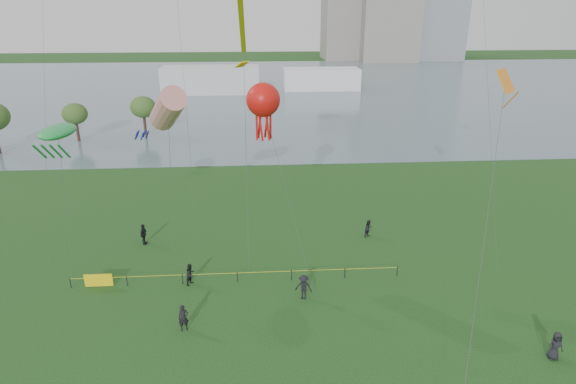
{
  "coord_description": "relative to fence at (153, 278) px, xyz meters",
  "views": [
    {
      "loc": [
        -1.94,
        -18.46,
        19.13
      ],
      "look_at": [
        0.0,
        10.0,
        8.0
      ],
      "focal_mm": 30.0,
      "sensor_mm": 36.0,
      "label": 1
    }
  ],
  "objects": [
    {
      "name": "spectator_d",
      "position": [
        24.61,
        -9.54,
        0.33
      ],
      "size": [
        0.88,
        0.58,
        1.77
      ],
      "primitive_type": "imported",
      "rotation": [
        0.0,
        0.0,
        0.02
      ],
      "color": "black",
      "rests_on": "ground_plane"
    },
    {
      "name": "building_mid",
      "position": [
        55.7,
        149.55,
        18.45
      ],
      "size": [
        20.0,
        20.0,
        38.0
      ],
      "primitive_type": "cube",
      "color": "gray",
      "rests_on": "ground_plane"
    },
    {
      "name": "spectator_b",
      "position": [
        10.78,
        -2.48,
        0.36
      ],
      "size": [
        1.33,
        0.98,
        1.83
      ],
      "primitive_type": "imported",
      "rotation": [
        0.0,
        0.0,
        -0.28
      ],
      "color": "black",
      "rests_on": "ground_plane"
    },
    {
      "name": "building_low",
      "position": [
        41.7,
        155.55,
        13.45
      ],
      "size": [
        16.0,
        18.0,
        28.0
      ],
      "primitive_type": "cube",
      "color": "gray",
      "rests_on": "ground_plane"
    },
    {
      "name": "fence",
      "position": [
        0.0,
        0.0,
        0.0
      ],
      "size": [
        24.07,
        0.07,
        1.05
      ],
      "color": "black",
      "rests_on": "ground_plane"
    },
    {
      "name": "spectator_a",
      "position": [
        2.74,
        -0.06,
        0.26
      ],
      "size": [
        0.95,
        1.01,
        1.64
      ],
      "primitive_type": "imported",
      "rotation": [
        0.0,
        0.0,
        0.99
      ],
      "color": "black",
      "rests_on": "ground_plane"
    },
    {
      "name": "kite_windsock",
      "position": [
        1.33,
        4.61,
        11.44
      ],
      "size": [
        4.3,
        5.19,
        13.95
      ],
      "rotation": [
        0.0,
        0.0,
        0.01
      ],
      "color": "#3F3F42"
    },
    {
      "name": "kite_octopus",
      "position": [
        8.32,
        3.47,
        12.19
      ],
      "size": [
        4.45,
        6.11,
        14.03
      ],
      "rotation": [
        0.0,
        0.0,
        -0.31
      ],
      "color": "#3F3F42"
    },
    {
      "name": "kite_creature",
      "position": [
        -6.42,
        3.67,
        10.1
      ],
      "size": [
        2.32,
        4.58,
        11.09
      ],
      "rotation": [
        0.0,
        0.0,
        0.3
      ],
      "color": "#3F3F42"
    },
    {
      "name": "pavilion_left",
      "position": [
        -2.3,
        82.55,
        2.45
      ],
      "size": [
        22.0,
        8.0,
        6.0
      ],
      "primitive_type": "cube",
      "color": "silver",
      "rests_on": "ground_plane"
    },
    {
      "name": "pavilion_right",
      "position": [
        23.7,
        85.55,
        1.95
      ],
      "size": [
        18.0,
        7.0,
        5.0
      ],
      "primitive_type": "cube",
      "color": "white",
      "rests_on": "ground_plane"
    },
    {
      "name": "lake",
      "position": [
        9.7,
        87.55,
        -0.53
      ],
      "size": [
        400.0,
        120.0,
        0.08
      ],
      "primitive_type": "cube",
      "color": "slate",
      "rests_on": "ground_plane"
    },
    {
      "name": "spectator_f",
      "position": [
        2.94,
        -5.42,
        0.33
      ],
      "size": [
        0.75,
        0.6,
        1.78
      ],
      "primitive_type": "imported",
      "rotation": [
        0.0,
        0.0,
        0.31
      ],
      "color": "black",
      "rests_on": "ground_plane"
    },
    {
      "name": "spectator_g",
      "position": [
        17.43,
        6.7,
        0.22
      ],
      "size": [
        0.96,
        0.93,
        1.55
      ],
      "primitive_type": "imported",
      "rotation": [
        0.0,
        0.0,
        0.65
      ],
      "color": "black",
      "rests_on": "ground_plane"
    },
    {
      "name": "spectator_c",
      "position": [
        -2.01,
        6.62,
        0.37
      ],
      "size": [
        0.66,
        1.15,
        1.84
      ],
      "primitive_type": "imported",
      "rotation": [
        0.0,
        0.0,
        1.37
      ],
      "color": "black",
      "rests_on": "ground_plane"
    },
    {
      "name": "kite_delta",
      "position": [
        22.74,
        -2.83,
        13.49
      ],
      "size": [
        8.63,
        16.42,
        15.49
      ],
      "rotation": [
        0.0,
        0.0,
        -0.24
      ],
      "color": "#3F3F42"
    }
  ]
}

